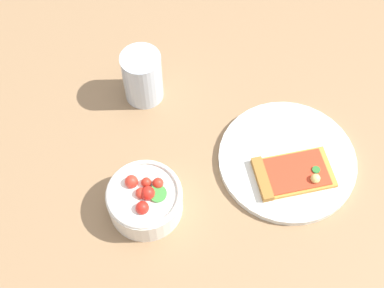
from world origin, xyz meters
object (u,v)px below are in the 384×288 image
(pizza_slice_main, at_px, (290,174))
(plate, at_px, (287,160))
(salad_bowl, at_px, (145,199))
(soda_glass, at_px, (143,77))

(pizza_slice_main, bearing_deg, plate, 57.74)
(pizza_slice_main, bearing_deg, salad_bowl, 161.01)
(plate, relative_size, salad_bowl, 1.96)
(plate, distance_m, soda_glass, 0.33)
(salad_bowl, relative_size, soda_glass, 1.17)
(soda_glass, bearing_deg, salad_bowl, -117.89)
(pizza_slice_main, distance_m, salad_bowl, 0.27)
(salad_bowl, bearing_deg, soda_glass, 62.11)
(pizza_slice_main, height_order, soda_glass, soda_glass)
(plate, height_order, pizza_slice_main, pizza_slice_main)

